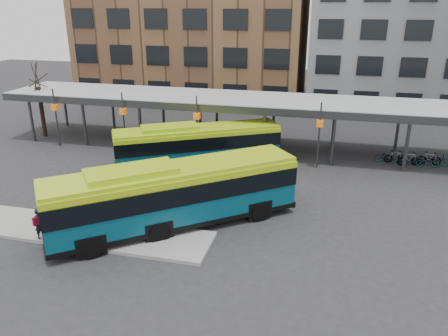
% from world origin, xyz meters
% --- Properties ---
extents(ground, '(120.00, 120.00, 0.00)m').
position_xyz_m(ground, '(0.00, 0.00, 0.00)').
color(ground, '#28282B').
rests_on(ground, ground).
extents(boarding_island, '(14.00, 3.00, 0.18)m').
position_xyz_m(boarding_island, '(-5.50, -3.00, 0.09)').
color(boarding_island, gray).
rests_on(boarding_island, ground).
extents(canopy, '(40.00, 6.53, 4.80)m').
position_xyz_m(canopy, '(-0.06, 12.87, 3.91)').
color(canopy, '#999B9E').
rests_on(canopy, ground).
extents(tree, '(1.64, 1.64, 5.60)m').
position_xyz_m(tree, '(-18.00, 12.00, 2.43)').
color(tree, black).
rests_on(tree, ground).
extents(building_brick, '(26.00, 14.00, 22.00)m').
position_xyz_m(building_brick, '(-10.00, 32.00, 11.00)').
color(building_brick, brown).
rests_on(building_brick, ground).
extents(building_grey, '(24.00, 14.00, 20.00)m').
position_xyz_m(building_grey, '(16.00, 32.00, 10.00)').
color(building_grey, slate).
rests_on(building_grey, ground).
extents(bus_front, '(12.04, 10.44, 3.64)m').
position_xyz_m(bus_front, '(-0.92, -1.11, 1.89)').
color(bus_front, '#08475C').
rests_on(bus_front, ground).
extents(bus_rear, '(11.43, 7.99, 3.24)m').
position_xyz_m(bus_rear, '(-2.43, 7.80, 1.69)').
color(bus_rear, '#08475C').
rests_on(bus_rear, ground).
extents(pedestrian, '(0.58, 0.68, 1.58)m').
position_xyz_m(pedestrian, '(-6.87, -4.21, 0.98)').
color(pedestrian, black).
rests_on(pedestrian, boarding_island).
extents(bike_rack, '(6.82, 1.37, 1.05)m').
position_xyz_m(bike_rack, '(13.24, 12.03, 0.47)').
color(bike_rack, slate).
rests_on(bike_rack, ground).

